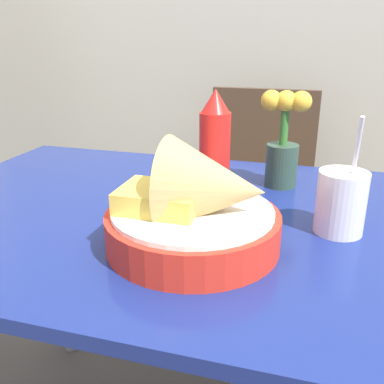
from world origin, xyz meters
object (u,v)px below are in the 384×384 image
(food_basket, at_px, (199,211))
(drink_cup, at_px, (341,204))
(chair_far_window, at_px, (258,188))
(flower_vase, at_px, (283,142))
(ketchup_bottle, at_px, (215,148))

(food_basket, distance_m, drink_cup, 0.26)
(chair_far_window, height_order, flower_vase, flower_vase)
(chair_far_window, bearing_deg, food_basket, -88.90)
(food_basket, height_order, ketchup_bottle, ketchup_bottle)
(chair_far_window, xyz_separation_m, food_basket, (0.02, -0.93, 0.28))
(ketchup_bottle, bearing_deg, food_basket, -82.95)
(food_basket, xyz_separation_m, ketchup_bottle, (-0.03, 0.22, 0.05))
(food_basket, bearing_deg, drink_cup, 29.20)
(chair_far_window, bearing_deg, flower_vase, -78.19)
(chair_far_window, distance_m, drink_cup, 0.88)
(chair_far_window, relative_size, drink_cup, 4.03)
(chair_far_window, xyz_separation_m, ketchup_bottle, (-0.01, -0.70, 0.33))
(food_basket, relative_size, ketchup_bottle, 1.24)
(ketchup_bottle, relative_size, drink_cup, 1.08)
(ketchup_bottle, relative_size, flower_vase, 1.06)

